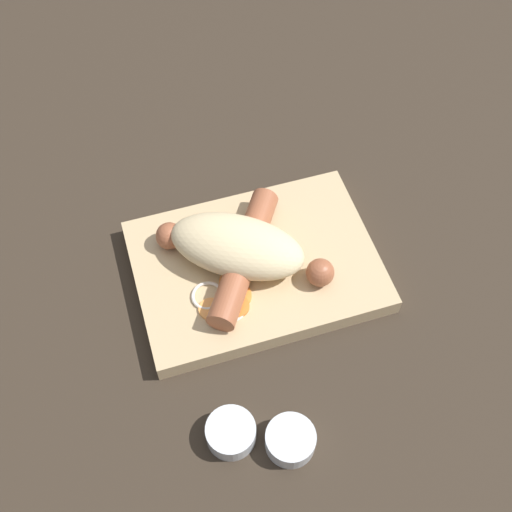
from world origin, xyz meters
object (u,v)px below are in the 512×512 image
object	(u,v)px
food_tray	(256,266)
sausage	(243,254)
condiment_cup_near	(231,433)
condiment_cup_far	(290,441)
bread_roll	(237,246)

from	to	relation	value
food_tray	sausage	world-z (taller)	sausage
sausage	condiment_cup_near	xyz separation A→B (m)	(0.07, 0.18, -0.03)
condiment_cup_far	condiment_cup_near	bearing A→B (deg)	-24.43
food_tray	condiment_cup_far	bearing A→B (deg)	82.33
bread_roll	condiment_cup_near	distance (m)	0.20
food_tray	condiment_cup_near	size ratio (longest dim) A/B	5.46
sausage	bread_roll	bearing A→B (deg)	-42.48
bread_roll	condiment_cup_near	xyz separation A→B (m)	(0.06, 0.18, -0.04)
sausage	condiment_cup_near	world-z (taller)	sausage
bread_roll	sausage	world-z (taller)	bread_roll
food_tray	sausage	size ratio (longest dim) A/B	1.54
food_tray	sausage	distance (m)	0.03
food_tray	sausage	bearing A→B (deg)	-14.12
food_tray	condiment_cup_far	xyz separation A→B (m)	(0.03, 0.20, -0.00)
sausage	condiment_cup_far	world-z (taller)	sausage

